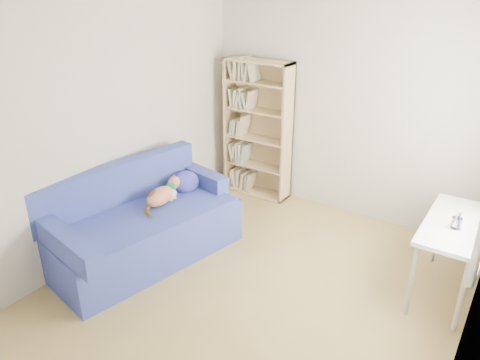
# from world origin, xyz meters

# --- Properties ---
(ground) EXTENTS (4.00, 4.00, 0.00)m
(ground) POSITION_xyz_m (0.00, 0.00, 0.00)
(ground) COLOR olive
(ground) RESTS_ON ground
(room_shell) EXTENTS (3.54, 4.04, 2.62)m
(room_shell) POSITION_xyz_m (0.10, 0.03, 1.64)
(room_shell) COLOR silver
(room_shell) RESTS_ON ground
(sofa) EXTENTS (1.31, 2.14, 0.96)m
(sofa) POSITION_xyz_m (-1.32, -0.12, 0.36)
(sofa) COLOR navy
(sofa) RESTS_ON ground
(bookshelf) EXTENTS (0.89, 0.28, 1.78)m
(bookshelf) POSITION_xyz_m (-1.11, 1.85, 0.82)
(bookshelf) COLOR tan
(bookshelf) RESTS_ON ground
(desk) EXTENTS (0.50, 1.08, 0.75)m
(desk) POSITION_xyz_m (1.48, 0.94, 0.66)
(desk) COLOR silver
(desk) RESTS_ON ground
(pen_cup) EXTENTS (0.09, 0.09, 0.17)m
(pen_cup) POSITION_xyz_m (1.50, 0.83, 0.81)
(pen_cup) COLOR white
(pen_cup) RESTS_ON desk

